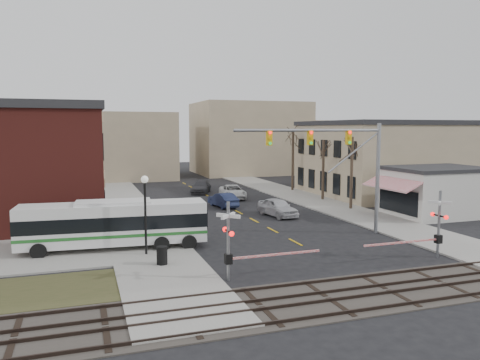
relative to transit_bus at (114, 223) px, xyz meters
name	(u,v)px	position (x,y,z in m)	size (l,w,h in m)	color
ground	(309,249)	(11.66, -3.95, -1.68)	(160.00, 160.00, 0.00)	black
sidewalk_west	(126,207)	(2.16, 16.05, -1.62)	(5.00, 60.00, 0.12)	gray
sidewalk_east	(303,198)	(21.16, 16.05, -1.62)	(5.00, 60.00, 0.12)	gray
ballast_strip	(387,290)	(11.66, -11.95, -1.65)	(160.00, 5.00, 0.06)	#332D28
rail_tracks	(387,288)	(11.66, -11.95, -1.56)	(160.00, 3.91, 0.14)	#2D231E
tan_building	(400,157)	(33.66, 16.05, 2.58)	(20.30, 15.30, 8.50)	gray
awning_shop	(436,191)	(27.63, 3.05, 0.48)	(9.74, 6.20, 4.30)	beige
tree_east_a	(352,173)	(22.16, 8.05, 1.82)	(0.28, 0.28, 6.75)	#382B21
tree_east_b	(323,170)	(22.46, 14.05, 1.59)	(0.28, 0.28, 6.30)	#382B21
tree_east_c	(293,161)	(22.66, 22.05, 2.04)	(0.28, 0.28, 7.20)	#382B21
transit_bus	(114,223)	(0.00, 0.00, 0.00)	(11.63, 3.40, 2.95)	silver
traffic_signal_mast	(342,155)	(15.49, -1.25, 4.12)	(11.12, 0.30, 8.00)	gray
rr_crossing_west	(236,241)	(5.45, -8.07, 0.29)	(5.60, 1.36, 4.00)	gray
rr_crossing_east	(433,225)	(17.65, -8.00, 0.29)	(5.60, 1.36, 4.00)	gray
street_lamp	(145,199)	(1.70, -2.15, 1.78)	(0.44, 0.44, 4.73)	black
trash_bin	(162,255)	(2.25, -4.60, -1.06)	(0.60, 0.60, 1.01)	black
car_a	(278,207)	(14.28, 7.19, -0.90)	(1.85, 4.59, 1.56)	#B5B5BA
car_b	(223,200)	(11.13, 13.30, -0.98)	(1.48, 4.25, 1.40)	#192240
car_c	(233,192)	(13.78, 18.50, -0.95)	(2.42, 5.25, 1.46)	silver
car_d	(201,187)	(11.56, 23.97, -0.97)	(1.97, 4.86, 1.41)	#3A3A3E
pedestrian_near	(156,228)	(2.77, 1.07, -0.70)	(0.63, 0.41, 1.72)	#524541
pedestrian_far	(124,225)	(0.81, 2.55, -0.62)	(0.91, 0.71, 1.87)	#3C3862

